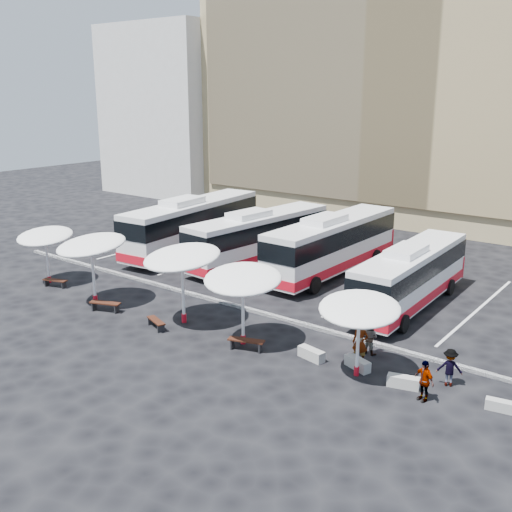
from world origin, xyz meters
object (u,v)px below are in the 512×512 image
Objects in this scene: bus_2 at (333,243)px; wood_bench_0 at (55,281)px; sunshade_0 at (45,236)px; conc_bench_2 at (403,382)px; conc_bench_1 at (357,364)px; passenger_1 at (370,337)px; sunshade_3 at (243,279)px; wood_bench_1 at (105,304)px; bus_1 at (259,236)px; conc_bench_3 at (501,406)px; bus_0 at (193,223)px; sunshade_2 at (182,258)px; sunshade_4 at (360,309)px; wood_bench_2 at (156,322)px; conc_bench_0 at (311,354)px; passenger_0 at (360,342)px; passenger_2 at (424,381)px; bus_3 at (411,275)px; sunshade_1 at (91,245)px; wood_bench_3 at (246,342)px; passenger_3 at (449,367)px.

wood_bench_0 is at bearing -132.55° from bus_2.
sunshade_0 reaches higher than conc_bench_2.
conc_bench_1 is 0.81× the size of passenger_1.
sunshade_3 is (2.36, -11.99, 1.14)m from bus_2.
sunshade_3 is at bearing 7.80° from wood_bench_1.
wood_bench_1 is (6.61, -1.13, -2.48)m from sunshade_0.
bus_1 reaches higher than conc_bench_3.
bus_0 is 13.74m from sunshade_2.
sunshade_4 is 2.70× the size of passenger_1.
bus_0 is at bearing 125.87° from wood_bench_2.
wood_bench_1 is 1.35× the size of conc_bench_0.
passenger_0 is (7.52, -10.50, -1.04)m from bus_2.
passenger_1 is (7.43, -9.42, -1.20)m from bus_2.
bus_1 is 0.97× the size of bus_2.
conc_bench_0 is at bearing -160.91° from passenger_2.
bus_3 is 11.01m from conc_bench_3.
conc_bench_0 is at bearing 60.70° from passenger_1.
sunshade_1 is (-2.49, -11.56, 1.37)m from bus_1.
bus_2 is 11.92m from sunshade_2.
bus_0 reaches higher than wood_bench_3.
bus_0 is at bearing 131.07° from sunshade_2.
wood_bench_1 is 13.92m from passenger_1.
bus_3 is 10.19m from sunshade_3.
passenger_0 is 1.21× the size of passenger_1.
bus_2 is at bearing -63.03° from passenger_3.
wood_bench_1 is at bearing -174.05° from conc_bench_2.
sunshade_3 is at bearing -155.47° from passenger_2.
sunshade_4 is 3.62m from passenger_2.
passenger_2 is at bearing -28.88° from bus_1.
sunshade_3 is 9.38m from passenger_3.
bus_1 is 7.99× the size of wood_bench_2.
wood_bench_3 is at bearing -111.36° from bus_3.
bus_2 is 7.56× the size of passenger_2.
conc_bench_2 is (14.90, -10.42, -1.66)m from bus_1.
conc_bench_0 is at bearing -8.10° from passenger_3.
sunshade_3 reaches higher than passenger_2.
sunshade_2 reaches higher than bus_1.
bus_0 reaches higher than sunshade_2.
passenger_0 is (18.14, -9.09, -1.13)m from bus_0.
sunshade_1 reaches higher than passenger_0.
sunshade_0 is 0.96× the size of sunshade_1.
wood_bench_3 is at bearing -164.33° from conc_bench_1.
wood_bench_2 is at bearing -109.86° from sunshade_2.
conc_bench_1 is at bearing 10.76° from conc_bench_0.
wood_bench_1 is (-13.97, -1.47, -2.50)m from sunshade_4.
passenger_1 reaches higher than wood_bench_3.
sunshade_4 is at bearing -79.78° from passenger_0.
passenger_0 reaches higher than conc_bench_0.
wood_bench_3 is 1.59× the size of conc_bench_3.
conc_bench_2 is at bearing 177.78° from passenger_2.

